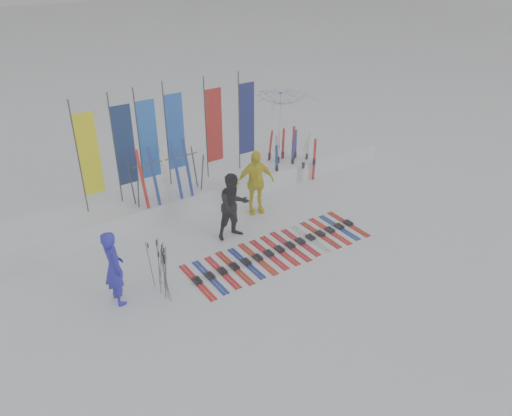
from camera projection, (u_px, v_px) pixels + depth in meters
ground at (285, 271)px, 12.47m from camera, size 120.00×120.00×0.00m
snow_bank at (198, 191)px, 15.68m from camera, size 14.00×1.60×0.60m
person_blue at (114, 268)px, 11.02m from camera, size 0.46×0.68×1.84m
person_black at (234, 206)px, 13.44m from camera, size 0.95×0.75×1.90m
person_yellow at (255, 182)px, 14.68m from camera, size 1.24×0.78×1.97m
tent_canopy at (282, 123)px, 18.41m from camera, size 3.73×3.75×2.56m
ski_row at (280, 249)px, 13.25m from camera, size 5.11×1.69×0.07m
pole_cluster at (162, 270)px, 11.48m from camera, size 0.36×0.86×1.25m
feather_flags at (169, 136)px, 14.50m from camera, size 5.66×0.32×3.20m
ski_rack at (167, 173)px, 14.31m from camera, size 2.04×0.80×1.23m
upright_skis at (290, 157)px, 16.87m from camera, size 1.51×1.12×1.69m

